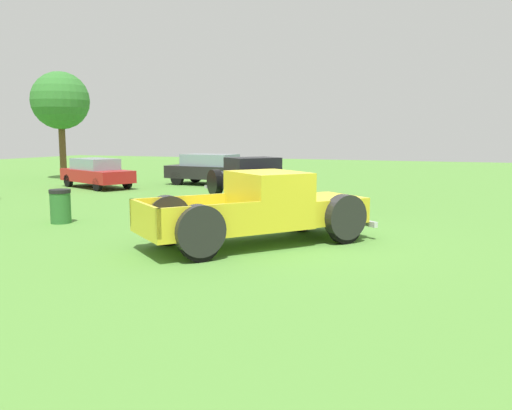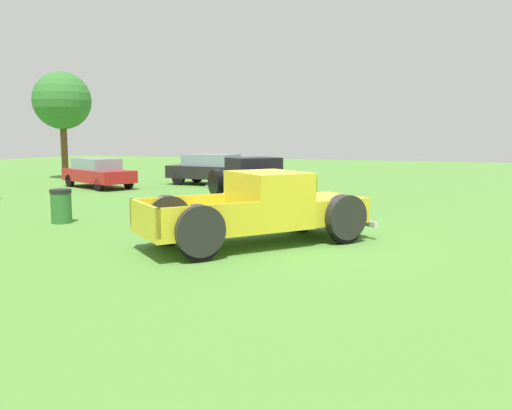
{
  "view_description": "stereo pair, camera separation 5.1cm",
  "coord_description": "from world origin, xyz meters",
  "px_view_note": "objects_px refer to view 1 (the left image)",
  "views": [
    {
      "loc": [
        -11.79,
        -3.65,
        2.47
      ],
      "look_at": [
        -0.77,
        0.76,
        0.9
      ],
      "focal_mm": 37.47,
      "sensor_mm": 36.0,
      "label": 1
    },
    {
      "loc": [
        -11.77,
        -3.7,
        2.47
      ],
      "look_at": [
        -0.77,
        0.76,
        0.9
      ],
      "focal_mm": 37.47,
      "sensor_mm": 36.0,
      "label": 2
    }
  ],
  "objects_px": {
    "sedan_distant_a": "(96,172)",
    "sedan_distant_b": "(212,169)",
    "pickup_truck_foreground": "(271,209)",
    "pickup_truck_behind_left": "(252,180)",
    "trash_can": "(60,206)",
    "oak_tree_east": "(60,101)"
  },
  "relations": [
    {
      "from": "pickup_truck_foreground",
      "to": "sedan_distant_a",
      "type": "distance_m",
      "value": 14.93
    },
    {
      "from": "pickup_truck_foreground",
      "to": "oak_tree_east",
      "type": "xyz_separation_m",
      "value": [
        12.46,
        17.0,
        3.52
      ]
    },
    {
      "from": "sedan_distant_a",
      "to": "oak_tree_east",
      "type": "bearing_deg",
      "value": 55.15
    },
    {
      "from": "pickup_truck_foreground",
      "to": "oak_tree_east",
      "type": "relative_size",
      "value": 0.9
    },
    {
      "from": "sedan_distant_a",
      "to": "trash_can",
      "type": "distance_m",
      "value": 10.2
    },
    {
      "from": "pickup_truck_behind_left",
      "to": "sedan_distant_b",
      "type": "relative_size",
      "value": 1.13
    },
    {
      "from": "sedan_distant_a",
      "to": "oak_tree_east",
      "type": "height_order",
      "value": "oak_tree_east"
    },
    {
      "from": "pickup_truck_foreground",
      "to": "trash_can",
      "type": "height_order",
      "value": "pickup_truck_foreground"
    },
    {
      "from": "sedan_distant_a",
      "to": "trash_can",
      "type": "relative_size",
      "value": 4.64
    },
    {
      "from": "sedan_distant_a",
      "to": "sedan_distant_b",
      "type": "relative_size",
      "value": 0.95
    },
    {
      "from": "pickup_truck_foreground",
      "to": "pickup_truck_behind_left",
      "type": "xyz_separation_m",
      "value": [
        7.24,
        3.43,
        -0.01
      ]
    },
    {
      "from": "pickup_truck_foreground",
      "to": "pickup_truck_behind_left",
      "type": "height_order",
      "value": "pickup_truck_foreground"
    },
    {
      "from": "pickup_truck_behind_left",
      "to": "oak_tree_east",
      "type": "height_order",
      "value": "oak_tree_east"
    },
    {
      "from": "sedan_distant_b",
      "to": "oak_tree_east",
      "type": "bearing_deg",
      "value": 88.37
    },
    {
      "from": "sedan_distant_b",
      "to": "oak_tree_east",
      "type": "xyz_separation_m",
      "value": [
        0.27,
        9.42,
        3.5
      ]
    },
    {
      "from": "sedan_distant_b",
      "to": "trash_can",
      "type": "height_order",
      "value": "sedan_distant_b"
    },
    {
      "from": "pickup_truck_behind_left",
      "to": "sedan_distant_a",
      "type": "bearing_deg",
      "value": 78.63
    },
    {
      "from": "oak_tree_east",
      "to": "pickup_truck_behind_left",
      "type": "bearing_deg",
      "value": -111.07
    },
    {
      "from": "sedan_distant_a",
      "to": "oak_tree_east",
      "type": "relative_size",
      "value": 0.74
    },
    {
      "from": "pickup_truck_foreground",
      "to": "pickup_truck_behind_left",
      "type": "bearing_deg",
      "value": 25.37
    },
    {
      "from": "sedan_distant_a",
      "to": "sedan_distant_b",
      "type": "distance_m",
      "value": 5.44
    },
    {
      "from": "pickup_truck_behind_left",
      "to": "oak_tree_east",
      "type": "distance_m",
      "value": 14.97
    }
  ]
}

